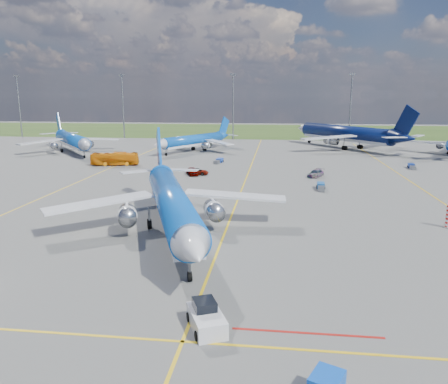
# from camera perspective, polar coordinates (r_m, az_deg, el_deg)

# --- Properties ---
(ground) EXTENTS (400.00, 400.00, 0.00)m
(ground) POSITION_cam_1_polar(r_m,az_deg,el_deg) (47.58, -0.28, -6.36)
(ground) COLOR #575754
(ground) RESTS_ON ground
(grass_strip) EXTENTS (400.00, 80.00, 0.01)m
(grass_strip) POSITION_cam_1_polar(r_m,az_deg,el_deg) (195.34, 5.34, 7.99)
(grass_strip) COLOR #2D4719
(grass_strip) RESTS_ON ground
(taxiway_lines) EXTENTS (60.25, 160.00, 0.02)m
(taxiway_lines) POSITION_cam_1_polar(r_m,az_deg,el_deg) (74.18, 2.55, 0.56)
(taxiway_lines) COLOR yellow
(taxiway_lines) RESTS_ON ground
(floodlight_masts) EXTENTS (202.20, 0.50, 22.70)m
(floodlight_masts) POSITION_cam_1_polar(r_m,az_deg,el_deg) (154.73, 8.74, 11.36)
(floodlight_masts) COLOR slate
(floodlight_masts) RESTS_ON ground
(warning_post) EXTENTS (0.50, 0.50, 3.00)m
(warning_post) POSITION_cam_1_polar(r_m,az_deg,el_deg) (58.11, 27.21, -2.73)
(warning_post) COLOR red
(warning_post) RESTS_ON ground
(bg_jet_nw) EXTENTS (46.48, 48.00, 10.00)m
(bg_jet_nw) POSITION_cam_1_polar(r_m,az_deg,el_deg) (126.67, -19.13, 4.88)
(bg_jet_nw) COLOR #0D52B7
(bg_jet_nw) RESTS_ON ground
(bg_jet_nnw) EXTENTS (38.66, 41.78, 8.80)m
(bg_jet_nnw) POSITION_cam_1_polar(r_m,az_deg,el_deg) (122.80, -3.97, 5.32)
(bg_jet_nnw) COLOR #0D52B7
(bg_jet_nnw) RESTS_ON ground
(bg_jet_n) EXTENTS (58.23, 60.98, 12.71)m
(bg_jet_n) POSITION_cam_1_polar(r_m,az_deg,el_deg) (134.25, 15.44, 5.52)
(bg_jet_n) COLOR #071342
(bg_jet_n) RESTS_ON ground
(main_airliner) EXTENTS (42.20, 47.97, 10.49)m
(main_airliner) POSITION_cam_1_polar(r_m,az_deg,el_deg) (50.23, -6.69, -5.41)
(main_airliner) COLOR #0D52B7
(main_airliner) RESTS_ON ground
(pushback_tug) EXTENTS (3.34, 5.34, 1.81)m
(pushback_tug) POSITION_cam_1_polar(r_m,az_deg,el_deg) (30.67, -2.36, -16.08)
(pushback_tug) COLOR silver
(pushback_tug) RESTS_ON ground
(apron_bus) EXTENTS (10.78, 4.57, 2.92)m
(apron_bus) POSITION_cam_1_polar(r_m,az_deg,el_deg) (100.82, -14.07, 4.23)
(apron_bus) COLOR orange
(apron_bus) RESTS_ON ground
(service_car_a) EXTENTS (3.24, 4.73, 1.49)m
(service_car_a) POSITION_cam_1_polar(r_m,az_deg,el_deg) (86.08, -4.16, 2.72)
(service_car_a) COLOR #999999
(service_car_a) RESTS_ON ground
(service_car_b) EXTENTS (4.61, 2.56, 1.22)m
(service_car_b) POSITION_cam_1_polar(r_m,az_deg,el_deg) (86.49, -3.47, 2.68)
(service_car_b) COLOR #999999
(service_car_b) RESTS_ON ground
(service_car_c) EXTENTS (3.87, 5.08, 1.37)m
(service_car_c) POSITION_cam_1_polar(r_m,az_deg,el_deg) (85.83, 11.89, 2.41)
(service_car_c) COLOR #999999
(service_car_c) RESTS_ON ground
(baggage_tug_w) EXTENTS (1.39, 4.31, 0.95)m
(baggage_tug_w) POSITION_cam_1_polar(r_m,az_deg,el_deg) (74.69, 12.55, 0.69)
(baggage_tug_w) COLOR #195298
(baggage_tug_w) RESTS_ON ground
(baggage_tug_c) EXTENTS (1.86, 4.40, 0.96)m
(baggage_tug_c) POSITION_cam_1_polar(r_m,az_deg,el_deg) (101.50, -0.72, 4.08)
(baggage_tug_c) COLOR #1C41AA
(baggage_tug_c) RESTS_ON ground
(baggage_tug_e) EXTENTS (1.66, 4.29, 0.94)m
(baggage_tug_e) POSITION_cam_1_polar(r_m,az_deg,el_deg) (101.91, 23.31, 3.08)
(baggage_tug_e) COLOR navy
(baggage_tug_e) RESTS_ON ground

